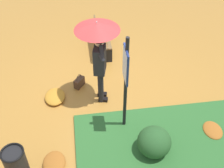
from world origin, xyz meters
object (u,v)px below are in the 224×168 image
object	(u,v)px
info_sign_post	(126,76)
trash_bin	(17,166)
handbag	(79,82)
person_with_umbrella	(98,43)
park_bench	(101,37)

from	to	relation	value
info_sign_post	trash_bin	distance (m)	2.56
handbag	person_with_umbrella	bearing A→B (deg)	-131.88
person_with_umbrella	trash_bin	world-z (taller)	person_with_umbrella
person_with_umbrella	info_sign_post	world-z (taller)	info_sign_post
park_bench	person_with_umbrella	bearing A→B (deg)	172.53
handbag	trash_bin	distance (m)	2.73
person_with_umbrella	handbag	distance (m)	1.57
park_bench	trash_bin	size ratio (longest dim) A/B	1.68
person_with_umbrella	trash_bin	xyz separation A→B (m)	(-1.99, 1.71, -1.13)
handbag	park_bench	distance (m)	1.73
handbag	info_sign_post	bearing A→B (deg)	-147.80
person_with_umbrella	park_bench	xyz separation A→B (m)	(1.97, -0.26, -1.15)
person_with_umbrella	park_bench	size ratio (longest dim) A/B	1.46
person_with_umbrella	info_sign_post	distance (m)	1.07
person_with_umbrella	handbag	xyz separation A→B (m)	(0.43, 0.48, -1.42)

